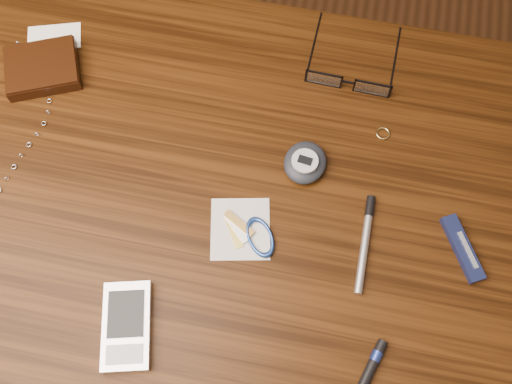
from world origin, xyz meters
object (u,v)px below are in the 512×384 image
(wallet_and_card, at_px, (43,67))
(silver_pen, at_px, (366,236))
(pedometer, at_px, (305,162))
(eyeglasses, at_px, (349,80))
(pocket_knife, at_px, (462,248))
(pda_phone, at_px, (127,326))
(desk, at_px, (237,226))
(notepad_keys, at_px, (251,233))

(wallet_and_card, bearing_deg, silver_pen, -17.81)
(pedometer, bearing_deg, eyeglasses, 74.70)
(pedometer, height_order, pocket_knife, pedometer)
(pda_phone, bearing_deg, silver_pen, 32.74)
(wallet_and_card, relative_size, silver_pen, 1.19)
(pedometer, distance_m, silver_pen, 0.13)
(pda_phone, xyz_separation_m, silver_pen, (0.28, 0.18, -0.00))
(desk, distance_m, wallet_and_card, 0.38)
(pedometer, distance_m, pocket_knife, 0.24)
(silver_pen, bearing_deg, pda_phone, -147.26)
(wallet_and_card, distance_m, notepad_keys, 0.41)
(notepad_keys, relative_size, silver_pen, 0.80)
(desk, relative_size, wallet_and_card, 6.12)
(eyeglasses, bearing_deg, pda_phone, -118.04)
(eyeglasses, relative_size, silver_pen, 0.99)
(desk, distance_m, pedometer, 0.16)
(desk, relative_size, pocket_knife, 10.91)
(pocket_knife, height_order, silver_pen, pocket_knife)
(eyeglasses, xyz_separation_m, pda_phone, (-0.22, -0.41, -0.00))
(pedometer, xyz_separation_m, pocket_knife, (0.23, -0.08, -0.01))
(desk, bearing_deg, pocket_knife, -1.16)
(eyeglasses, bearing_deg, notepad_keys, -109.81)
(pedometer, xyz_separation_m, silver_pen, (0.10, -0.09, -0.01))
(desk, distance_m, pocket_knife, 0.33)
(desk, height_order, wallet_and_card, wallet_and_card)
(eyeglasses, relative_size, pedometer, 1.82)
(pedometer, height_order, notepad_keys, pedometer)
(desk, height_order, pda_phone, pda_phone)
(pocket_knife, distance_m, silver_pen, 0.13)
(desk, xyz_separation_m, silver_pen, (0.18, -0.01, 0.11))
(silver_pen, bearing_deg, pedometer, 138.20)
(desk, height_order, pocket_knife, pocket_knife)
(pocket_knife, bearing_deg, pedometer, 160.67)
(wallet_and_card, height_order, eyeglasses, eyeglasses)
(silver_pen, bearing_deg, desk, 175.37)
(wallet_and_card, relative_size, pda_phone, 1.35)
(wallet_and_card, bearing_deg, notepad_keys, -27.93)
(desk, bearing_deg, silver_pen, -4.63)
(pocket_knife, bearing_deg, silver_pen, -176.14)
(desk, distance_m, eyeglasses, 0.28)
(pda_phone, relative_size, pedometer, 1.62)
(wallet_and_card, distance_m, pedometer, 0.42)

